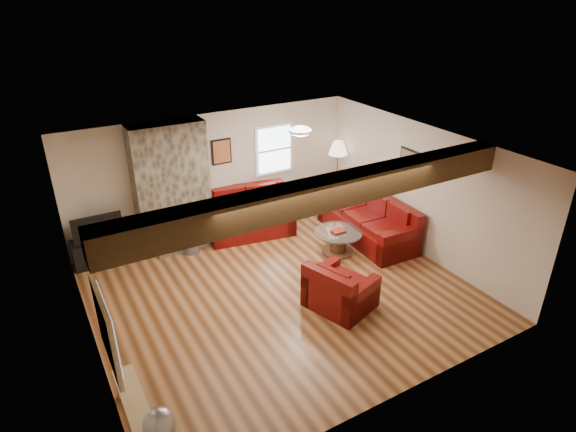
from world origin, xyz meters
name	(u,v)px	position (x,y,z in m)	size (l,w,h in m)	color
room	(281,227)	(0.00, 0.00, 1.25)	(8.00, 8.00, 8.00)	#5D3318
oak_beam	(327,192)	(0.00, -1.25, 2.31)	(6.00, 0.36, 0.38)	#311E0E
chimney_breast	(172,188)	(-1.00, 2.49, 1.22)	(1.40, 0.67, 2.50)	#353129
back_window	(274,149)	(1.35, 2.71, 1.55)	(0.90, 0.08, 1.10)	white
hatch_window	(107,329)	(-2.96, -1.50, 1.45)	(0.08, 1.00, 0.90)	tan
ceiling_dome	(301,133)	(0.90, 0.90, 2.44)	(0.40, 0.40, 0.18)	#F3E5CF
artwork_back	(222,152)	(0.15, 2.71, 1.70)	(0.42, 0.06, 0.52)	black
artwork_right	(410,161)	(2.96, 0.30, 1.75)	(0.06, 0.55, 0.42)	black
sofa_three	(367,218)	(2.48, 0.84, 0.44)	(2.30, 0.96, 0.89)	#4B0508
loveseat	(249,212)	(0.48, 2.23, 0.46)	(1.75, 1.01, 0.93)	#4B0508
armchair_red	(341,285)	(0.64, -0.82, 0.39)	(0.97, 0.85, 0.79)	#4B0508
coffee_table	(338,242)	(1.60, 0.61, 0.23)	(0.93, 0.93, 0.48)	#4D2E18
tv_cabinet	(101,250)	(-2.45, 2.53, 0.25)	(1.01, 0.40, 0.51)	black
television	(97,226)	(-2.45, 2.53, 0.76)	(0.88, 0.12, 0.51)	black
floor_lamp	(338,152)	(2.70, 2.25, 1.41)	(0.42, 0.42, 1.65)	tan
pine_bench	(135,409)	(-2.83, -1.50, 0.21)	(0.26, 1.10, 0.41)	tan
coal_bucket	(191,245)	(-0.87, 2.06, 0.16)	(0.33, 0.33, 0.31)	slate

